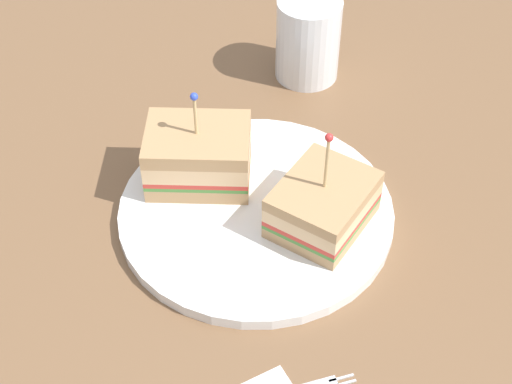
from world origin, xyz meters
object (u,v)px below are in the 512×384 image
drink_glass (308,43)px  sandwich_half_back (198,156)px  sandwich_half_front (323,205)px  plate (256,212)px

drink_glass → sandwich_half_back: bearing=-93.7°
sandwich_half_back → sandwich_half_front: bearing=0.5°
plate → drink_glass: (-5.14, 21.59, 3.47)cm
plate → sandwich_half_back: bearing=171.1°
sandwich_half_back → drink_glass: 20.62cm
plate → sandwich_half_front: (5.95, 1.11, 2.85)cm
sandwich_half_back → drink_glass: size_ratio=1.26×
sandwich_half_front → drink_glass: bearing=118.4°
sandwich_half_front → drink_glass: sandwich_half_front is taller
sandwich_half_front → sandwich_half_back: sandwich_half_front is taller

